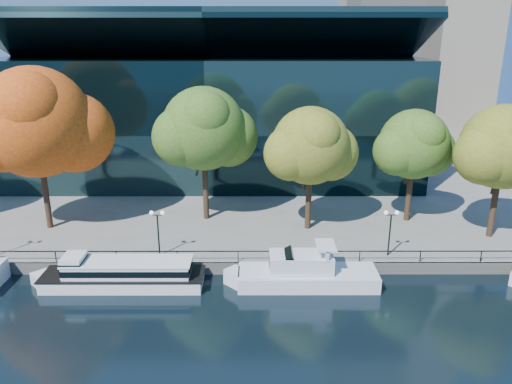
{
  "coord_description": "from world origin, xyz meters",
  "views": [
    {
      "loc": [
        1.42,
        -33.97,
        19.41
      ],
      "look_at": [
        1.48,
        8.0,
        5.5
      ],
      "focal_mm": 35.0,
      "sensor_mm": 36.0,
      "label": 1
    }
  ],
  "objects_px": {
    "tour_boat": "(119,273)",
    "tree_2": "(205,131)",
    "lamp_2": "(391,222)",
    "cruiser_near": "(302,273)",
    "tree_3": "(312,148)",
    "tree_1": "(38,125)",
    "tree_5": "(505,149)",
    "tree_4": "(415,146)",
    "lamp_1": "(158,223)"
  },
  "relations": [
    {
      "from": "tree_1",
      "to": "tree_3",
      "type": "distance_m",
      "value": 24.91
    },
    {
      "from": "tree_3",
      "to": "lamp_2",
      "type": "distance_m",
      "value": 9.89
    },
    {
      "from": "cruiser_near",
      "to": "lamp_2",
      "type": "height_order",
      "value": "lamp_2"
    },
    {
      "from": "tree_4",
      "to": "lamp_2",
      "type": "height_order",
      "value": "tree_4"
    },
    {
      "from": "tour_boat",
      "to": "tree_3",
      "type": "distance_m",
      "value": 20.08
    },
    {
      "from": "cruiser_near",
      "to": "lamp_1",
      "type": "height_order",
      "value": "lamp_1"
    },
    {
      "from": "lamp_1",
      "to": "lamp_2",
      "type": "xyz_separation_m",
      "value": [
        19.37,
        0.0,
        0.0
      ]
    },
    {
      "from": "tour_boat",
      "to": "tree_1",
      "type": "distance_m",
      "value": 16.47
    },
    {
      "from": "tree_1",
      "to": "tree_4",
      "type": "bearing_deg",
      "value": 3.12
    },
    {
      "from": "cruiser_near",
      "to": "lamp_2",
      "type": "bearing_deg",
      "value": 23.79
    },
    {
      "from": "tree_3",
      "to": "lamp_2",
      "type": "relative_size",
      "value": 2.9
    },
    {
      "from": "lamp_1",
      "to": "lamp_2",
      "type": "distance_m",
      "value": 19.37
    },
    {
      "from": "tour_boat",
      "to": "lamp_2",
      "type": "distance_m",
      "value": 22.4
    },
    {
      "from": "tour_boat",
      "to": "lamp_1",
      "type": "distance_m",
      "value": 5.16
    },
    {
      "from": "tree_3",
      "to": "tree_2",
      "type": "bearing_deg",
      "value": 165.47
    },
    {
      "from": "tree_1",
      "to": "lamp_1",
      "type": "height_order",
      "value": "tree_1"
    },
    {
      "from": "lamp_1",
      "to": "cruiser_near",
      "type": "bearing_deg",
      "value": -15.97
    },
    {
      "from": "tree_3",
      "to": "lamp_2",
      "type": "height_order",
      "value": "tree_3"
    },
    {
      "from": "tree_5",
      "to": "tree_4",
      "type": "bearing_deg",
      "value": 147.99
    },
    {
      "from": "tour_boat",
      "to": "tree_2",
      "type": "height_order",
      "value": "tree_2"
    },
    {
      "from": "lamp_1",
      "to": "tree_2",
      "type": "bearing_deg",
      "value": 68.86
    },
    {
      "from": "cruiser_near",
      "to": "tree_3",
      "type": "relative_size",
      "value": 1.04
    },
    {
      "from": "tour_boat",
      "to": "tree_4",
      "type": "bearing_deg",
      "value": 23.97
    },
    {
      "from": "tree_5",
      "to": "cruiser_near",
      "type": "bearing_deg",
      "value": -157.87
    },
    {
      "from": "tree_1",
      "to": "cruiser_near",
      "type": "bearing_deg",
      "value": -22.39
    },
    {
      "from": "tree_1",
      "to": "tree_2",
      "type": "bearing_deg",
      "value": 9.15
    },
    {
      "from": "tree_1",
      "to": "lamp_2",
      "type": "relative_size",
      "value": 3.79
    },
    {
      "from": "tour_boat",
      "to": "tree_5",
      "type": "bearing_deg",
      "value": 12.96
    },
    {
      "from": "tree_2",
      "to": "tree_4",
      "type": "distance_m",
      "value": 20.16
    },
    {
      "from": "tree_2",
      "to": "lamp_1",
      "type": "bearing_deg",
      "value": -111.14
    },
    {
      "from": "cruiser_near",
      "to": "tree_5",
      "type": "xyz_separation_m",
      "value": [
        18.23,
        7.41,
        8.2
      ]
    },
    {
      "from": "cruiser_near",
      "to": "tree_1",
      "type": "relative_size",
      "value": 0.79
    },
    {
      "from": "tree_2",
      "to": "tree_5",
      "type": "relative_size",
      "value": 1.08
    },
    {
      "from": "tree_4",
      "to": "lamp_1",
      "type": "bearing_deg",
      "value": -160.87
    },
    {
      "from": "tree_3",
      "to": "tree_5",
      "type": "height_order",
      "value": "tree_5"
    },
    {
      "from": "tree_4",
      "to": "lamp_1",
      "type": "height_order",
      "value": "tree_4"
    },
    {
      "from": "tree_2",
      "to": "tree_1",
      "type": "bearing_deg",
      "value": -170.85
    },
    {
      "from": "tree_2",
      "to": "lamp_1",
      "type": "distance_m",
      "value": 11.03
    },
    {
      "from": "tree_1",
      "to": "tree_2",
      "type": "xyz_separation_m",
      "value": [
        14.86,
        2.39,
        -1.01
      ]
    },
    {
      "from": "tree_1",
      "to": "tree_3",
      "type": "relative_size",
      "value": 1.31
    },
    {
      "from": "cruiser_near",
      "to": "lamp_2",
      "type": "xyz_separation_m",
      "value": [
        7.63,
        3.36,
        2.89
      ]
    },
    {
      "from": "tree_1",
      "to": "lamp_2",
      "type": "distance_m",
      "value": 32.29
    },
    {
      "from": "tree_2",
      "to": "lamp_1",
      "type": "relative_size",
      "value": 3.27
    },
    {
      "from": "tree_2",
      "to": "lamp_2",
      "type": "distance_m",
      "value": 19.17
    },
    {
      "from": "tree_1",
      "to": "tree_2",
      "type": "height_order",
      "value": "tree_1"
    },
    {
      "from": "tree_1",
      "to": "lamp_1",
      "type": "relative_size",
      "value": 3.79
    },
    {
      "from": "lamp_1",
      "to": "tree_3",
      "type": "bearing_deg",
      "value": 24.4
    },
    {
      "from": "cruiser_near",
      "to": "lamp_2",
      "type": "relative_size",
      "value": 3.0
    },
    {
      "from": "tour_boat",
      "to": "tree_4",
      "type": "height_order",
      "value": "tree_4"
    },
    {
      "from": "tree_5",
      "to": "tree_1",
      "type": "bearing_deg",
      "value": 177.0
    }
  ]
}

